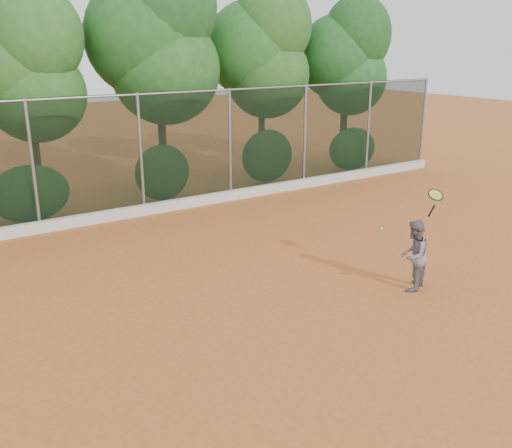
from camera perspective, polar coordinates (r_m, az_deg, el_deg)
ground at (r=11.50m, az=2.78°, el=-7.21°), size 80.00×80.00×0.00m
concrete_curb at (r=17.07m, az=-10.88°, el=1.45°), size 24.00×0.20×0.30m
tennis_player at (r=11.96m, az=15.47°, el=-3.04°), size 0.89×0.81×1.48m
chainlink_fence at (r=16.85m, az=-11.46°, el=7.18°), size 24.09×0.09×3.50m
foliage_backdrop at (r=18.26m, az=-16.09°, el=15.69°), size 23.70×3.63×7.55m
tennis_racket at (r=11.95m, az=17.48°, el=2.62°), size 0.40×0.38×0.60m
tennis_ball_in_flight at (r=11.39m, az=12.45°, el=-0.50°), size 0.07×0.07×0.07m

